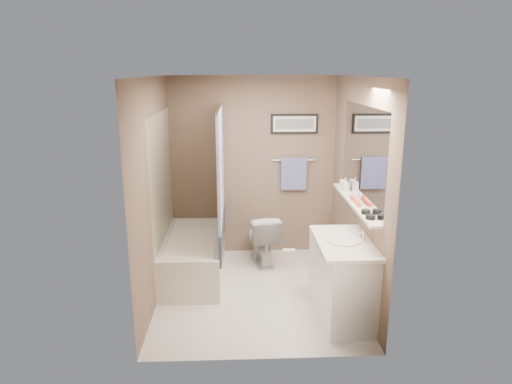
{
  "coord_description": "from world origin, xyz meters",
  "views": [
    {
      "loc": [
        -0.21,
        -4.74,
        2.47
      ],
      "look_at": [
        0.0,
        0.15,
        1.15
      ],
      "focal_mm": 32.0,
      "sensor_mm": 36.0,
      "label": 1
    }
  ],
  "objects_px": {
    "vanity": "(343,282)",
    "hair_brush_front": "(357,202)",
    "candle_bowl_near": "(370,217)",
    "soap_bottle": "(345,184)",
    "glass_jar": "(343,184)",
    "candle_bowl_far": "(366,212)",
    "toilet": "(262,238)",
    "bathtub": "(194,256)",
    "hair_brush_back": "(355,200)"
  },
  "relations": [
    {
      "from": "candle_bowl_far",
      "to": "vanity",
      "type": "bearing_deg",
      "value": -178.43
    },
    {
      "from": "bathtub",
      "to": "vanity",
      "type": "relative_size",
      "value": 1.67
    },
    {
      "from": "vanity",
      "to": "hair_brush_front",
      "type": "height_order",
      "value": "hair_brush_front"
    },
    {
      "from": "vanity",
      "to": "candle_bowl_near",
      "type": "xyz_separation_m",
      "value": [
        0.19,
        -0.16,
        0.73
      ]
    },
    {
      "from": "hair_brush_front",
      "to": "glass_jar",
      "type": "bearing_deg",
      "value": 90.0
    },
    {
      "from": "glass_jar",
      "to": "soap_bottle",
      "type": "bearing_deg",
      "value": -90.0
    },
    {
      "from": "toilet",
      "to": "vanity",
      "type": "height_order",
      "value": "vanity"
    },
    {
      "from": "vanity",
      "to": "candle_bowl_far",
      "type": "xyz_separation_m",
      "value": [
        0.19,
        0.01,
        0.73
      ]
    },
    {
      "from": "toilet",
      "to": "glass_jar",
      "type": "relative_size",
      "value": 6.76
    },
    {
      "from": "candle_bowl_near",
      "to": "hair_brush_back",
      "type": "relative_size",
      "value": 0.41
    },
    {
      "from": "soap_bottle",
      "to": "bathtub",
      "type": "bearing_deg",
      "value": 173.66
    },
    {
      "from": "candle_bowl_near",
      "to": "hair_brush_front",
      "type": "height_order",
      "value": "hair_brush_front"
    },
    {
      "from": "hair_brush_front",
      "to": "hair_brush_back",
      "type": "relative_size",
      "value": 1.0
    },
    {
      "from": "hair_brush_back",
      "to": "vanity",
      "type": "bearing_deg",
      "value": -113.18
    },
    {
      "from": "bathtub",
      "to": "hair_brush_front",
      "type": "distance_m",
      "value": 2.12
    },
    {
      "from": "candle_bowl_near",
      "to": "soap_bottle",
      "type": "xyz_separation_m",
      "value": [
        0.0,
        1.03,
        0.06
      ]
    },
    {
      "from": "hair_brush_front",
      "to": "candle_bowl_near",
      "type": "bearing_deg",
      "value": -90.0
    },
    {
      "from": "toilet",
      "to": "candle_bowl_far",
      "type": "bearing_deg",
      "value": 113.78
    },
    {
      "from": "hair_brush_back",
      "to": "bathtub",
      "type": "bearing_deg",
      "value": 160.38
    },
    {
      "from": "vanity",
      "to": "soap_bottle",
      "type": "height_order",
      "value": "soap_bottle"
    },
    {
      "from": "soap_bottle",
      "to": "glass_jar",
      "type": "bearing_deg",
      "value": 90.0
    },
    {
      "from": "toilet",
      "to": "candle_bowl_near",
      "type": "height_order",
      "value": "candle_bowl_near"
    },
    {
      "from": "toilet",
      "to": "bathtub",
      "type": "bearing_deg",
      "value": 12.79
    },
    {
      "from": "bathtub",
      "to": "candle_bowl_near",
      "type": "xyz_separation_m",
      "value": [
        1.79,
        -1.22,
        0.89
      ]
    },
    {
      "from": "hair_brush_front",
      "to": "candle_bowl_far",
      "type": "bearing_deg",
      "value": -90.0
    },
    {
      "from": "bathtub",
      "to": "hair_brush_back",
      "type": "xyz_separation_m",
      "value": [
        1.79,
        -0.64,
        0.89
      ]
    },
    {
      "from": "bathtub",
      "to": "candle_bowl_near",
      "type": "height_order",
      "value": "candle_bowl_near"
    },
    {
      "from": "candle_bowl_near",
      "to": "hair_brush_front",
      "type": "distance_m",
      "value": 0.49
    },
    {
      "from": "hair_brush_back",
      "to": "soap_bottle",
      "type": "relative_size",
      "value": 1.42
    },
    {
      "from": "soap_bottle",
      "to": "candle_bowl_far",
      "type": "bearing_deg",
      "value": -90.0
    },
    {
      "from": "candle_bowl_near",
      "to": "hair_brush_back",
      "type": "distance_m",
      "value": 0.59
    },
    {
      "from": "bathtub",
      "to": "candle_bowl_far",
      "type": "height_order",
      "value": "candle_bowl_far"
    },
    {
      "from": "candle_bowl_far",
      "to": "hair_brush_front",
      "type": "relative_size",
      "value": 0.41
    },
    {
      "from": "vanity",
      "to": "hair_brush_back",
      "type": "height_order",
      "value": "hair_brush_back"
    },
    {
      "from": "bathtub",
      "to": "glass_jar",
      "type": "xyz_separation_m",
      "value": [
        1.79,
        -0.07,
        0.92
      ]
    },
    {
      "from": "hair_brush_front",
      "to": "glass_jar",
      "type": "distance_m",
      "value": 0.66
    },
    {
      "from": "toilet",
      "to": "glass_jar",
      "type": "height_order",
      "value": "glass_jar"
    },
    {
      "from": "toilet",
      "to": "glass_jar",
      "type": "bearing_deg",
      "value": 145.97
    },
    {
      "from": "toilet",
      "to": "candle_bowl_far",
      "type": "xyz_separation_m",
      "value": [
        0.93,
        -1.41,
        0.8
      ]
    },
    {
      "from": "toilet",
      "to": "candle_bowl_far",
      "type": "relative_size",
      "value": 7.51
    },
    {
      "from": "vanity",
      "to": "glass_jar",
      "type": "height_order",
      "value": "glass_jar"
    },
    {
      "from": "hair_brush_front",
      "to": "hair_brush_back",
      "type": "height_order",
      "value": "same"
    },
    {
      "from": "bathtub",
      "to": "glass_jar",
      "type": "relative_size",
      "value": 15.0
    },
    {
      "from": "bathtub",
      "to": "toilet",
      "type": "bearing_deg",
      "value": 22.84
    },
    {
      "from": "bathtub",
      "to": "soap_bottle",
      "type": "bearing_deg",
      "value": -5.79
    },
    {
      "from": "toilet",
      "to": "hair_brush_back",
      "type": "xyz_separation_m",
      "value": [
        0.93,
        -0.99,
        0.8
      ]
    },
    {
      "from": "bathtub",
      "to": "toilet",
      "type": "distance_m",
      "value": 0.93
    },
    {
      "from": "toilet",
      "to": "candle_bowl_far",
      "type": "distance_m",
      "value": 1.87
    },
    {
      "from": "glass_jar",
      "to": "vanity",
      "type": "bearing_deg",
      "value": -100.53
    },
    {
      "from": "candle_bowl_near",
      "to": "hair_brush_front",
      "type": "bearing_deg",
      "value": 90.0
    }
  ]
}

